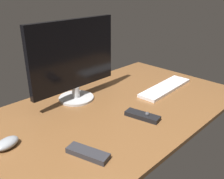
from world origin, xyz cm
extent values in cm
cube|color=brown|center=(0.00, 0.00, 1.00)|extent=(140.00, 84.00, 2.00)
cylinder|color=silver|center=(-9.46, 21.91, 2.64)|extent=(19.42, 19.42, 1.28)
cylinder|color=silver|center=(-9.46, 21.91, 6.31)|extent=(4.19, 4.19, 6.06)
cube|color=black|center=(-9.46, 21.91, 27.48)|extent=(52.77, 3.83, 36.29)
cube|color=white|center=(37.85, -5.47, 2.88)|extent=(42.99, 13.60, 1.76)
ellipsoid|color=#999EA5|center=(-56.10, 5.82, 3.84)|extent=(11.43, 8.81, 3.68)
cube|color=black|center=(0.35, -17.62, 3.08)|extent=(8.91, 17.82, 2.16)
sphere|color=#3F3F44|center=(0.80, -19.77, 4.55)|extent=(2.24, 2.24, 2.24)
cube|color=#2D2D33|center=(-37.06, -20.89, 3.09)|extent=(10.01, 17.80, 2.18)
camera|label=1|loc=(-84.91, -81.21, 62.21)|focal=39.93mm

